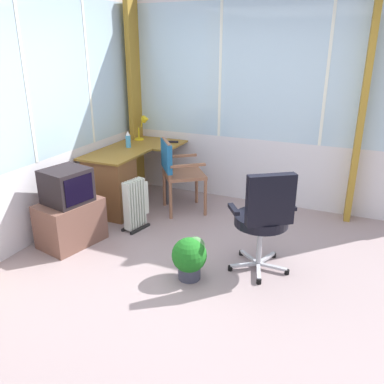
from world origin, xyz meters
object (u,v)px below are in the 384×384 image
Objects in this scene: wooden_armchair at (175,166)px; space_heater at (136,204)px; spray_bottle at (128,140)px; potted_plant at (190,256)px; desk at (113,182)px; office_chair at (265,214)px; tv_remote at (173,142)px; tv_on_stand at (70,211)px; desk_lamp at (144,124)px.

wooden_armchair is 1.56× the size of space_heater.
space_heater is (-0.63, 0.19, -0.30)m from wooden_armchair.
spray_bottle is 0.54× the size of potted_plant.
desk is 1.40× the size of office_chair.
potted_plant is (-1.88, -1.10, -0.54)m from tv_remote.
office_chair is at bearing -82.88° from tv_on_stand.
potted_plant is (-0.11, -1.45, -0.15)m from tv_on_stand.
desk is 0.80m from wooden_armchair.
wooden_armchair is 1.62m from potted_plant.
tv_on_stand is (-1.77, 0.35, -0.40)m from tv_remote.
tv_remote is at bearing 4.98° from space_heater.
tv_on_stand is (-1.24, 0.63, -0.23)m from wooden_armchair.
space_heater is (0.61, -0.45, -0.07)m from tv_on_stand.
space_heater is at bearing -36.35° from tv_on_stand.
spray_bottle is at bearing 2.40° from desk.
office_chair is 2.05m from tv_on_stand.
desk is at bearing 135.78° from tv_remote.
wooden_armchair is (-0.06, -0.70, -0.26)m from spray_bottle.
space_heater is (-0.27, -0.50, -0.11)m from desk.
wooden_armchair is 2.33× the size of potted_plant.
tv_remote reaches higher than potted_plant.
tv_on_stand is (-0.25, 2.02, -0.22)m from office_chair.
office_chair reaches higher than desk.
tv_on_stand is at bearing -176.37° from desk_lamp.
desk_lamp is at bearing 5.22° from spray_bottle.
desk_lamp is at bearing 39.09° from potted_plant.
potted_plant is at bearing -148.84° from wooden_armchair.
desk is 2.36× the size of space_heater.
desk_lamp is 0.53m from spray_bottle.
tv_on_stand is at bearing 143.65° from space_heater.
spray_bottle reaches higher than tv_remote.
spray_bottle is at bearing 3.01° from tv_on_stand.
office_chair reaches higher than tv_remote.
tv_remote is 0.63m from spray_bottle.
office_chair is at bearing -116.65° from spray_bottle.
tv_on_stand is (-0.87, -0.05, -0.04)m from desk.
spray_bottle is 2.17m from potted_plant.
potted_plant is at bearing -125.71° from space_heater.
tv_remote is at bearing -41.52° from spray_bottle.
desk_lamp reaches higher than tv_remote.
tv_remote is (-0.04, -0.46, -0.21)m from desk_lamp.
desk is 0.88m from tv_on_stand.
tv_remote is 1.26m from space_heater.
space_heater is at bearing 164.60° from tv_remote.
tv_remote is at bearing -23.84° from desk.
tv_remote is 0.69× the size of spray_bottle.
tv_remote is 0.63m from wooden_armchair.
spray_bottle reaches higher than wooden_armchair.
tv_on_stand is 1.46m from potted_plant.
desk_lamp is 0.41× the size of tv_on_stand.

